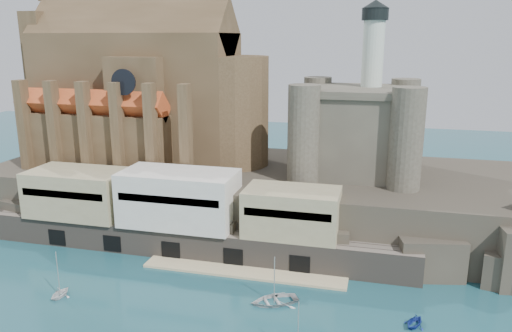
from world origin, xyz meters
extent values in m
cube|color=#2C2721|center=(0.00, 40.00, 5.00)|extent=(100.00, 34.00, 10.00)
cube|color=#2C2721|center=(-38.00, 23.50, 3.00)|extent=(9.00, 5.00, 6.00)
cube|color=#2C2721|center=(-22.00, 23.50, 3.00)|extent=(9.00, 5.00, 6.00)
cube|color=#2C2721|center=(-5.00, 23.50, 3.00)|extent=(9.00, 5.00, 6.00)
cube|color=#2C2721|center=(12.00, 23.50, 3.00)|extent=(9.00, 5.00, 6.00)
cube|color=#2C2721|center=(28.00, 23.50, 3.00)|extent=(9.00, 5.00, 6.00)
cube|color=#675D53|center=(-8.00, 22.50, 2.25)|extent=(70.00, 6.00, 4.50)
cube|color=#CDB888|center=(2.00, 18.00, 0.15)|extent=(30.00, 4.00, 0.40)
cube|color=black|center=(-30.00, 19.60, 1.60)|extent=(3.00, 0.40, 2.60)
cube|color=black|center=(-20.00, 19.60, 1.60)|extent=(3.00, 0.40, 2.60)
cube|color=black|center=(-10.00, 19.60, 1.60)|extent=(3.00, 0.40, 2.60)
cube|color=black|center=(0.00, 19.60, 1.60)|extent=(3.00, 0.40, 2.60)
cube|color=black|center=(10.00, 19.60, 1.60)|extent=(3.00, 0.40, 2.60)
cube|color=tan|center=(-28.00, 23.50, 8.25)|extent=(16.00, 9.00, 7.50)
cube|color=silver|center=(-10.00, 23.50, 8.75)|extent=(18.00, 9.00, 8.50)
cube|color=tan|center=(8.00, 23.50, 8.00)|extent=(14.00, 8.00, 7.00)
cube|color=#4B3823|center=(-26.00, 42.00, 22.00)|extent=(38.00, 14.00, 24.00)
cube|color=#4B3823|center=(-26.00, 42.00, 34.00)|extent=(38.00, 13.01, 13.01)
cylinder|color=#4B3823|center=(-7.00, 42.00, 20.00)|extent=(14.00, 14.00, 20.00)
cube|color=#4B3823|center=(-22.00, 42.00, 20.00)|extent=(10.00, 20.00, 20.00)
cube|color=#4B3823|center=(-30.00, 32.50, 15.00)|extent=(28.00, 5.00, 10.00)
cube|color=#4B3823|center=(-30.00, 51.50, 15.00)|extent=(28.00, 5.00, 10.00)
cube|color=#B7451F|center=(-30.00, 32.50, 21.60)|extent=(28.00, 5.66, 5.66)
cube|color=#B7451F|center=(-30.00, 51.50, 21.60)|extent=(28.00, 5.66, 5.66)
cube|color=#4B3823|center=(-45.00, 42.00, 24.00)|extent=(4.00, 10.00, 28.00)
cylinder|color=black|center=(-22.00, 29.95, 26.00)|extent=(4.40, 0.30, 4.40)
cube|color=#4B3823|center=(-42.00, 29.50, 18.00)|extent=(1.60, 2.20, 16.00)
cube|color=#4B3823|center=(-35.80, 29.50, 18.00)|extent=(1.60, 2.20, 16.00)
cube|color=#4B3823|center=(-29.60, 29.50, 18.00)|extent=(1.60, 2.20, 16.00)
cube|color=#4B3823|center=(-23.40, 29.50, 18.00)|extent=(1.60, 2.20, 16.00)
cube|color=#4B3823|center=(-17.20, 29.50, 18.00)|extent=(1.60, 2.20, 16.00)
cube|color=#4B3823|center=(-11.00, 29.50, 18.00)|extent=(1.60, 2.20, 16.00)
cube|color=#4A463A|center=(16.00, 41.00, 17.00)|extent=(16.00, 16.00, 14.00)
cube|color=#4A463A|center=(16.00, 41.00, 24.40)|extent=(17.00, 17.00, 1.20)
cylinder|color=#4A463A|center=(8.00, 33.00, 18.00)|extent=(5.20, 5.20, 16.00)
cylinder|color=#4A463A|center=(24.00, 33.00, 18.00)|extent=(5.20, 5.20, 16.00)
cylinder|color=#4A463A|center=(8.00, 49.00, 18.00)|extent=(5.20, 5.20, 16.00)
cylinder|color=#4A463A|center=(24.00, 49.00, 18.00)|extent=(5.20, 5.20, 16.00)
cylinder|color=silver|center=(18.00, 43.00, 30.00)|extent=(3.60, 3.60, 12.00)
cylinder|color=black|center=(18.00, 43.00, 37.00)|extent=(4.40, 4.40, 2.00)
cone|color=black|center=(18.00, 43.00, 38.60)|extent=(4.60, 4.60, 1.40)
cube|color=#2C2721|center=(38.00, 23.00, 2.50)|extent=(6.00, 5.00, 5.00)
imported|color=white|center=(-19.57, 5.30, 0.00)|extent=(3.03, 1.98, 3.37)
imported|color=silver|center=(8.15, 10.82, 0.00)|extent=(3.36, 4.51, 6.26)
imported|color=#1B3596|center=(25.42, 9.71, 0.00)|extent=(3.41, 2.92, 3.38)
camera|label=1|loc=(20.23, -45.88, 33.19)|focal=35.00mm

